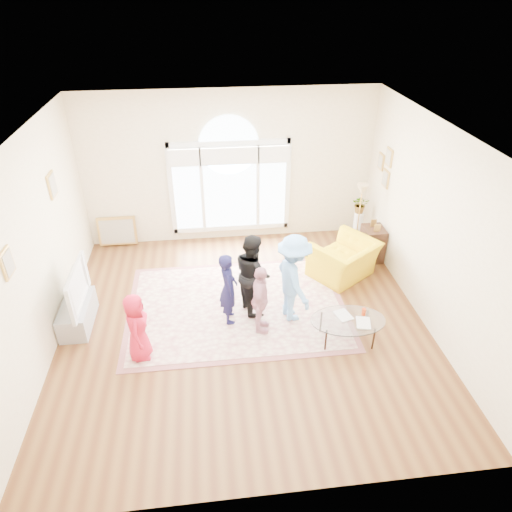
{
  "coord_description": "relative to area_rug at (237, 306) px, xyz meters",
  "views": [
    {
      "loc": [
        -0.51,
        -5.91,
        5.01
      ],
      "look_at": [
        0.23,
        0.3,
        1.13
      ],
      "focal_mm": 32.0,
      "sensor_mm": 36.0,
      "label": 1
    }
  ],
  "objects": [
    {
      "name": "ground",
      "position": [
        0.09,
        -0.46,
        -0.01
      ],
      "size": [
        6.0,
        6.0,
        0.0
      ],
      "primitive_type": "plane",
      "color": "#552E17",
      "rests_on": "ground"
    },
    {
      "name": "room_shell",
      "position": [
        0.1,
        2.38,
        1.56
      ],
      "size": [
        6.0,
        6.0,
        6.0
      ],
      "color": "#F2E6C1",
      "rests_on": "ground"
    },
    {
      "name": "area_rug",
      "position": [
        0.0,
        0.0,
        0.0
      ],
      "size": [
        3.6,
        2.6,
        0.02
      ],
      "primitive_type": "cube",
      "color": "beige",
      "rests_on": "ground"
    },
    {
      "name": "rug_border",
      "position": [
        0.0,
        -0.0,
        -0.0
      ],
      "size": [
        3.8,
        2.8,
        0.01
      ],
      "primitive_type": "cube",
      "color": "#915354",
      "rests_on": "ground"
    },
    {
      "name": "tv_console",
      "position": [
        -2.66,
        -0.16,
        0.2
      ],
      "size": [
        0.45,
        1.0,
        0.42
      ],
      "primitive_type": "cube",
      "color": "#9C9EA4",
      "rests_on": "ground"
    },
    {
      "name": "television",
      "position": [
        -2.65,
        -0.16,
        0.74
      ],
      "size": [
        0.18,
        1.16,
        0.67
      ],
      "color": "black",
      "rests_on": "tv_console"
    },
    {
      "name": "coffee_table",
      "position": [
        1.66,
        -1.07,
        0.39
      ],
      "size": [
        1.22,
        0.82,
        0.54
      ],
      "rotation": [
        0.0,
        0.0,
        -0.06
      ],
      "color": "silver",
      "rests_on": "ground"
    },
    {
      "name": "armchair",
      "position": [
        2.11,
        0.74,
        0.36
      ],
      "size": [
        1.5,
        1.46,
        0.74
      ],
      "primitive_type": "imported",
      "rotation": [
        0.0,
        0.0,
        3.75
      ],
      "color": "yellow",
      "rests_on": "ground"
    },
    {
      "name": "side_cabinet",
      "position": [
        2.87,
        1.28,
        0.34
      ],
      "size": [
        0.4,
        0.5,
        0.7
      ],
      "primitive_type": "cube",
      "color": "black",
      "rests_on": "ground"
    },
    {
      "name": "floor_lamp",
      "position": [
        2.64,
        1.62,
        1.27
      ],
      "size": [
        0.27,
        0.27,
        1.51
      ],
      "color": "black",
      "rests_on": "ground"
    },
    {
      "name": "plant_pedestal",
      "position": [
        2.79,
        2.01,
        0.34
      ],
      "size": [
        0.2,
        0.2,
        0.7
      ],
      "primitive_type": "cylinder",
      "color": "white",
      "rests_on": "ground"
    },
    {
      "name": "potted_plant",
      "position": [
        2.79,
        2.01,
        0.88
      ],
      "size": [
        0.42,
        0.39,
        0.39
      ],
      "primitive_type": "imported",
      "rotation": [
        0.0,
        0.0,
        -0.31
      ],
      "color": "#33722D",
      "rests_on": "plant_pedestal"
    },
    {
      "name": "leaning_picture",
      "position": [
        -2.35,
        2.44,
        -0.01
      ],
      "size": [
        0.8,
        0.14,
        0.62
      ],
      "primitive_type": "cube",
      "rotation": [
        -0.14,
        0.0,
        0.0
      ],
      "color": "tan",
      "rests_on": "ground"
    },
    {
      "name": "child_red",
      "position": [
        -1.55,
        -1.05,
        0.57
      ],
      "size": [
        0.36,
        0.55,
        1.12
      ],
      "primitive_type": "imported",
      "rotation": [
        0.0,
        0.0,
        1.57
      ],
      "color": "red",
      "rests_on": "area_rug"
    },
    {
      "name": "child_navy",
      "position": [
        -0.15,
        -0.34,
        0.65
      ],
      "size": [
        0.33,
        0.48,
        1.27
      ],
      "primitive_type": "imported",
      "rotation": [
        0.0,
        0.0,
        1.63
      ],
      "color": "#15143D",
      "rests_on": "area_rug"
    },
    {
      "name": "child_black",
      "position": [
        0.28,
        -0.08,
        0.73
      ],
      "size": [
        0.7,
        0.81,
        1.44
      ],
      "primitive_type": "imported",
      "rotation": [
        0.0,
        0.0,
        1.82
      ],
      "color": "black",
      "rests_on": "area_rug"
    },
    {
      "name": "child_pink",
      "position": [
        0.33,
        -0.67,
        0.61
      ],
      "size": [
        0.44,
        0.75,
        1.21
      ],
      "primitive_type": "imported",
      "rotation": [
        0.0,
        0.0,
        1.35
      ],
      "color": "pink",
      "rests_on": "area_rug"
    },
    {
      "name": "child_blue",
      "position": [
        0.91,
        -0.39,
        0.79
      ],
      "size": [
        0.78,
        1.1,
        1.55
      ],
      "primitive_type": "imported",
      "rotation": [
        0.0,
        0.0,
        1.79
      ],
      "color": "#6EACF2",
      "rests_on": "area_rug"
    }
  ]
}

